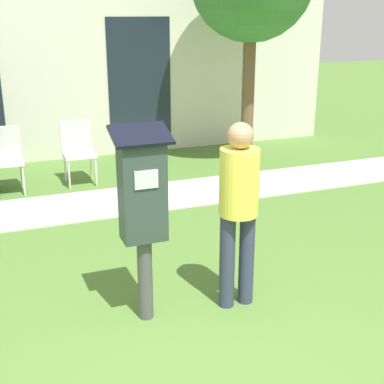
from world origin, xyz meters
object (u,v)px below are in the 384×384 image
(parking_meter, at_px, (143,201))
(person_standing, at_px, (239,202))
(outdoor_chair_left, at_px, (5,154))
(outdoor_chair_middle, at_px, (78,147))

(parking_meter, bearing_deg, person_standing, -5.00)
(person_standing, xyz_separation_m, outdoor_chair_left, (-1.65, 3.88, -0.40))
(person_standing, height_order, outdoor_chair_middle, person_standing)
(parking_meter, xyz_separation_m, person_standing, (0.78, -0.07, -0.09))
(outdoor_chair_middle, bearing_deg, outdoor_chair_left, 167.15)
(outdoor_chair_left, relative_size, outdoor_chair_middle, 1.00)
(outdoor_chair_middle, bearing_deg, person_standing, -96.41)
(person_standing, relative_size, outdoor_chair_middle, 1.76)
(outdoor_chair_left, bearing_deg, parking_meter, -62.52)
(parking_meter, distance_m, outdoor_chair_left, 3.94)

